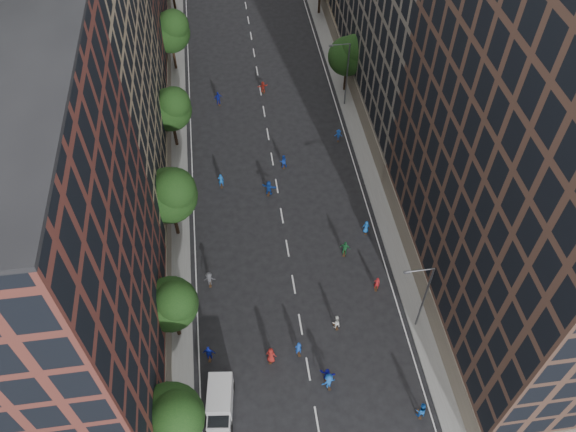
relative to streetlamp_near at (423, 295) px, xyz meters
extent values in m
plane|color=black|center=(-10.37, 28.00, -5.17)|extent=(240.00, 240.00, 0.00)
cube|color=slate|center=(-22.37, 35.50, -5.09)|extent=(4.00, 105.00, 0.15)
cube|color=slate|center=(1.63, 35.50, -5.09)|extent=(4.00, 105.00, 0.15)
cube|color=#592922|center=(-29.37, -1.00, 9.83)|extent=(14.00, 22.00, 30.00)
cube|color=#937E60|center=(-29.37, 23.00, 11.83)|extent=(14.00, 26.00, 34.00)
cube|color=#473026|center=(8.63, 3.00, 12.83)|extent=(14.00, 30.00, 36.00)
sphere|color=black|center=(-21.57, -8.00, 0.41)|extent=(5.20, 5.20, 5.20)
sphere|color=black|center=(-20.92, -8.52, 1.71)|extent=(3.90, 3.90, 3.90)
cylinder|color=black|center=(-21.57, 2.00, -3.32)|extent=(0.36, 0.36, 3.70)
sphere|color=black|center=(-21.57, 2.00, 0.04)|extent=(4.80, 4.80, 4.80)
sphere|color=black|center=(-20.97, 1.52, 1.24)|extent=(3.60, 3.60, 3.60)
cylinder|color=black|center=(-21.57, 14.00, -3.06)|extent=(0.36, 0.36, 4.22)
sphere|color=black|center=(-21.57, 14.00, 0.78)|extent=(5.60, 5.60, 5.60)
sphere|color=black|center=(-20.87, 13.44, 2.18)|extent=(4.20, 4.20, 4.20)
cylinder|color=black|center=(-21.57, 28.00, -3.23)|extent=(0.36, 0.36, 3.87)
sphere|color=black|center=(-21.57, 28.00, 0.29)|extent=(5.00, 5.00, 5.00)
sphere|color=black|center=(-20.94, 27.50, 1.54)|extent=(3.75, 3.75, 3.75)
cylinder|color=black|center=(-21.57, 44.00, -3.14)|extent=(0.36, 0.36, 4.05)
sphere|color=black|center=(-21.57, 44.00, 0.54)|extent=(5.40, 5.40, 5.40)
sphere|color=black|center=(-20.89, 43.46, 1.89)|extent=(4.05, 4.05, 4.05)
cylinder|color=black|center=(0.83, 36.00, -3.30)|extent=(0.36, 0.36, 3.74)
sphere|color=black|center=(0.83, 36.00, 0.10)|extent=(5.00, 5.00, 5.00)
sphere|color=black|center=(1.46, 35.50, 1.35)|extent=(3.75, 3.75, 3.75)
cylinder|color=black|center=(0.83, 56.00, -3.19)|extent=(0.36, 0.36, 3.96)
cylinder|color=#595B60|center=(0.23, 0.00, -0.67)|extent=(0.18, 0.18, 9.00)
cylinder|color=#595B60|center=(-0.97, 0.00, 3.83)|extent=(2.40, 0.12, 0.12)
cube|color=#595B60|center=(-2.07, 0.00, 3.78)|extent=(0.50, 0.22, 0.15)
cylinder|color=#595B60|center=(0.23, 33.00, -0.67)|extent=(0.18, 0.18, 9.00)
cylinder|color=#595B60|center=(-0.97, 33.00, 3.83)|extent=(2.40, 0.12, 0.12)
cube|color=#595B60|center=(-2.07, 33.00, 3.78)|extent=(0.50, 0.22, 0.15)
cube|color=silver|center=(-18.10, -5.06, -3.81)|extent=(2.36, 3.59, 2.07)
cube|color=silver|center=(-18.35, -7.11, -4.18)|extent=(2.04, 1.72, 1.31)
cube|color=black|center=(-18.35, -7.11, -3.57)|extent=(1.82, 1.41, 0.09)
cylinder|color=black|center=(-19.31, -7.27, -4.81)|extent=(0.32, 0.74, 0.71)
cylinder|color=black|center=(-17.45, -7.50, -4.81)|extent=(0.32, 0.74, 0.71)
cylinder|color=black|center=(-18.88, -3.64, -4.81)|extent=(0.32, 0.74, 0.71)
cylinder|color=black|center=(-17.01, -3.86, -4.81)|extent=(0.32, 0.74, 0.71)
imported|color=#1541AA|center=(-11.00, -1.36, -4.29)|extent=(0.72, 0.55, 1.76)
imported|color=#144FA8|center=(-1.87, -8.26, -4.20)|extent=(0.96, 0.76, 1.94)
imported|color=#144BA7|center=(-8.93, -4.80, -4.22)|extent=(1.37, 0.99, 1.90)
imported|color=#1422A9|center=(-18.87, -0.80, -4.21)|extent=(1.19, 0.66, 1.92)
imported|color=#1314A1|center=(-8.91, -4.07, -4.41)|extent=(1.46, 0.98, 1.51)
imported|color=maroon|center=(-13.50, -1.73, -4.21)|extent=(1.10, 0.92, 1.92)
imported|color=maroon|center=(-2.45, 4.46, -4.35)|extent=(0.67, 0.53, 1.63)
imported|color=silver|center=(-7.19, 0.81, -4.33)|extent=(0.95, 0.82, 1.69)
imported|color=#3F4044|center=(-18.49, 7.13, -4.30)|extent=(1.16, 0.71, 1.75)
imported|color=#1E6634|center=(-4.67, 8.99, -4.24)|extent=(1.18, 0.85, 1.85)
imported|color=#123895|center=(-11.38, 18.41, -4.23)|extent=(1.82, 1.21, 1.88)
imported|color=#1451A9|center=(-1.87, 11.53, -4.38)|extent=(0.86, 0.64, 1.59)
imported|color=#1555B2|center=(-16.61, 20.36, -4.27)|extent=(0.66, 0.44, 1.79)
imported|color=#123399|center=(-9.22, 22.49, -4.31)|extent=(0.84, 0.66, 1.71)
imported|color=#1646B3|center=(-1.95, 26.25, -4.40)|extent=(1.08, 0.74, 1.53)
imported|color=navy|center=(-16.07, 35.24, -4.22)|extent=(1.19, 0.71, 1.90)
imported|color=#A5251B|center=(-10.04, 37.10, -4.40)|extent=(1.49, 0.70, 1.55)
camera|label=1|loc=(-15.10, -24.51, 41.08)|focal=35.00mm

